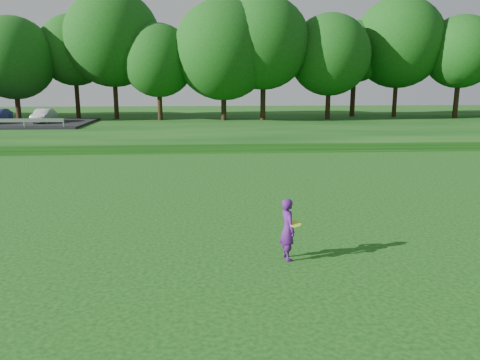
{
  "coord_description": "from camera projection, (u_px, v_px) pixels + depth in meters",
  "views": [
    {
      "loc": [
        -1.08,
        -10.45,
        4.75
      ],
      "look_at": [
        -0.05,
        5.2,
        1.3
      ],
      "focal_mm": 35.0,
      "sensor_mm": 36.0,
      "label": 1
    }
  ],
  "objects": [
    {
      "name": "ground",
      "position": [
        256.0,
        279.0,
        11.27
      ],
      "size": [
        140.0,
        140.0,
        0.0
      ],
      "primitive_type": "plane",
      "color": "#0B3C0E",
      "rests_on": "ground"
    },
    {
      "name": "walking_path",
      "position": [
        226.0,
        151.0,
        30.76
      ],
      "size": [
        130.0,
        1.6,
        0.04
      ],
      "primitive_type": "cube",
      "color": "gray",
      "rests_on": "ground"
    },
    {
      "name": "woman",
      "position": [
        288.0,
        229.0,
        12.32
      ],
      "size": [
        0.58,
        0.68,
        1.67
      ],
      "color": "#4F186E",
      "rests_on": "ground"
    },
    {
      "name": "treeline",
      "position": [
        219.0,
        43.0,
        46.57
      ],
      "size": [
        104.0,
        7.0,
        15.0
      ],
      "primitive_type": null,
      "color": "#104810",
      "rests_on": "berm"
    },
    {
      "name": "berm",
      "position": [
        221.0,
        125.0,
        44.35
      ],
      "size": [
        130.0,
        30.0,
        0.6
      ],
      "primitive_type": "cube",
      "color": "#0B3C0E",
      "rests_on": "ground"
    }
  ]
}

